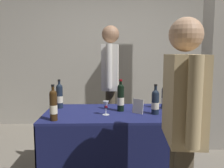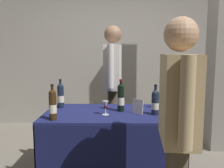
% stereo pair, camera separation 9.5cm
% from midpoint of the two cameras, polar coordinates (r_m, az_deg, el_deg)
% --- Properties ---
extents(back_partition, '(7.26, 0.12, 3.11)m').
position_cam_midpoint_polar(back_partition, '(4.51, 0.98, 10.10)').
color(back_partition, '#9E998E').
rests_on(back_partition, ground_plane).
extents(tasting_table, '(1.41, 0.80, 0.73)m').
position_cam_midpoint_polar(tasting_table, '(2.59, 1.08, -11.49)').
color(tasting_table, '#191E51').
rests_on(tasting_table, ground_plane).
extents(featured_wine_bottle, '(0.07, 0.07, 0.34)m').
position_cam_midpoint_polar(featured_wine_bottle, '(2.54, 3.21, -3.19)').
color(featured_wine_bottle, black).
rests_on(featured_wine_bottle, tasting_table).
extents(display_bottle_0, '(0.07, 0.07, 0.34)m').
position_cam_midpoint_polar(display_bottle_0, '(2.27, -12.87, -4.80)').
color(display_bottle_0, '#38230F').
rests_on(display_bottle_0, tasting_table).
extents(display_bottle_1, '(0.08, 0.08, 0.30)m').
position_cam_midpoint_polar(display_bottle_1, '(2.71, 13.81, -3.17)').
color(display_bottle_1, '#192333').
rests_on(display_bottle_1, tasting_table).
extents(display_bottle_2, '(0.08, 0.08, 0.31)m').
position_cam_midpoint_polar(display_bottle_2, '(2.45, 11.44, -4.26)').
color(display_bottle_2, '#192333').
rests_on(display_bottle_2, tasting_table).
extents(display_bottle_3, '(0.07, 0.07, 0.33)m').
position_cam_midpoint_polar(display_bottle_3, '(2.76, -11.26, -2.69)').
color(display_bottle_3, '#192333').
rests_on(display_bottle_3, tasting_table).
extents(wine_glass_near_vendor, '(0.07, 0.07, 0.14)m').
position_cam_midpoint_polar(wine_glass_near_vendor, '(2.40, -0.43, -5.13)').
color(wine_glass_near_vendor, silver).
rests_on(wine_glass_near_vendor, tasting_table).
extents(brochure_stand, '(0.11, 0.10, 0.15)m').
position_cam_midpoint_polar(brochure_stand, '(2.47, 7.31, -5.38)').
color(brochure_stand, silver).
rests_on(brochure_stand, tasting_table).
extents(vendor_presenter, '(0.25, 0.61, 1.72)m').
position_cam_midpoint_polar(vendor_presenter, '(3.27, 1.00, 2.05)').
color(vendor_presenter, '#4C4233').
rests_on(vendor_presenter, ground_plane).
extents(taster_foreground_right, '(0.25, 0.60, 1.58)m').
position_cam_midpoint_polar(taster_foreground_right, '(1.63, 17.17, -7.51)').
color(taster_foreground_right, '#4C4233').
rests_on(taster_foreground_right, ground_plane).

